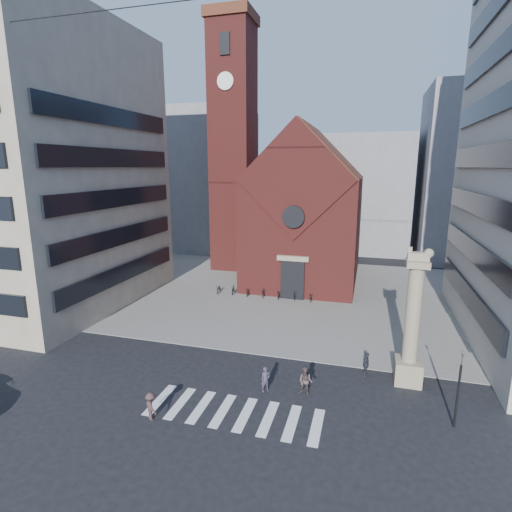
# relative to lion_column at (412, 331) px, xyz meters

# --- Properties ---
(ground) EXTENTS (120.00, 120.00, 0.00)m
(ground) POSITION_rel_lion_column_xyz_m (-10.01, -3.00, -3.46)
(ground) COLOR black
(ground) RESTS_ON ground
(piazza) EXTENTS (46.00, 30.00, 0.05)m
(piazza) POSITION_rel_lion_column_xyz_m (-10.01, 16.00, -3.43)
(piazza) COLOR gray
(piazza) RESTS_ON ground
(zebra_crossing) EXTENTS (10.20, 3.20, 0.01)m
(zebra_crossing) POSITION_rel_lion_column_xyz_m (-9.46, -6.00, -3.45)
(zebra_crossing) COLOR white
(zebra_crossing) RESTS_ON ground
(church) EXTENTS (12.00, 16.65, 18.00)m
(church) POSITION_rel_lion_column_xyz_m (-10.01, 22.04, 4.53)
(church) COLOR maroon
(church) RESTS_ON ground
(campanile) EXTENTS (5.50, 5.50, 31.20)m
(campanile) POSITION_rel_lion_column_xyz_m (-20.01, 25.00, 12.28)
(campanile) COLOR maroon
(campanile) RESTS_ON ground
(building_left) EXTENTS (18.00, 20.00, 26.00)m
(building_left) POSITION_rel_lion_column_xyz_m (-34.01, 7.00, 9.54)
(building_left) COLOR tan
(building_left) RESTS_ON ground
(bg_block_left) EXTENTS (16.00, 14.00, 22.00)m
(bg_block_left) POSITION_rel_lion_column_xyz_m (-30.01, 37.00, 7.54)
(bg_block_left) COLOR gray
(bg_block_left) RESTS_ON ground
(bg_block_mid) EXTENTS (14.00, 12.00, 18.00)m
(bg_block_mid) POSITION_rel_lion_column_xyz_m (-4.01, 42.00, 5.54)
(bg_block_mid) COLOR gray
(bg_block_mid) RESTS_ON ground
(bg_block_right) EXTENTS (16.00, 14.00, 24.00)m
(bg_block_right) POSITION_rel_lion_column_xyz_m (11.99, 39.00, 8.54)
(bg_block_right) COLOR gray
(bg_block_right) RESTS_ON ground
(lion_column) EXTENTS (1.63, 1.60, 8.68)m
(lion_column) POSITION_rel_lion_column_xyz_m (0.00, 0.00, 0.00)
(lion_column) COLOR gray
(lion_column) RESTS_ON ground
(traffic_light) EXTENTS (0.13, 0.16, 4.30)m
(traffic_light) POSITION_rel_lion_column_xyz_m (1.99, -4.00, -1.17)
(traffic_light) COLOR black
(traffic_light) RESTS_ON ground
(pedestrian_0) EXTENTS (0.68, 0.65, 1.57)m
(pedestrian_0) POSITION_rel_lion_column_xyz_m (-8.32, -3.42, -2.67)
(pedestrian_0) COLOR #3B3347
(pedestrian_0) RESTS_ON ground
(pedestrian_1) EXTENTS (0.96, 0.81, 1.75)m
(pedestrian_1) POSITION_rel_lion_column_xyz_m (-5.95, -3.18, -2.58)
(pedestrian_1) COLOR #4D403D
(pedestrian_1) RESTS_ON ground
(pedestrian_2) EXTENTS (0.58, 1.04, 1.67)m
(pedestrian_2) POSITION_rel_lion_column_xyz_m (-2.54, 0.00, -2.62)
(pedestrian_2) COLOR #2B2B34
(pedestrian_2) RESTS_ON ground
(pedestrian_3) EXTENTS (1.16, 1.06, 1.56)m
(pedestrian_3) POSITION_rel_lion_column_xyz_m (-13.51, -7.78, -2.68)
(pedestrian_3) COLOR #422C2C
(pedestrian_3) RESTS_ON ground
(scooter_0) EXTENTS (0.84, 1.72, 0.87)m
(scooter_0) POSITION_rel_lion_column_xyz_m (-17.99, 13.76, -2.97)
(scooter_0) COLOR black
(scooter_0) RESTS_ON piazza
(scooter_1) EXTENTS (0.71, 1.65, 0.96)m
(scooter_1) POSITION_rel_lion_column_xyz_m (-16.35, 13.76, -2.93)
(scooter_1) COLOR black
(scooter_1) RESTS_ON piazza
(scooter_2) EXTENTS (0.84, 1.72, 0.87)m
(scooter_2) POSITION_rel_lion_column_xyz_m (-14.70, 13.76, -2.97)
(scooter_2) COLOR black
(scooter_2) RESTS_ON piazza
(scooter_3) EXTENTS (0.71, 1.65, 0.96)m
(scooter_3) POSITION_rel_lion_column_xyz_m (-13.06, 13.76, -2.93)
(scooter_3) COLOR black
(scooter_3) RESTS_ON piazza
(scooter_4) EXTENTS (0.84, 1.72, 0.87)m
(scooter_4) POSITION_rel_lion_column_xyz_m (-11.41, 13.76, -2.97)
(scooter_4) COLOR black
(scooter_4) RESTS_ON piazza
(scooter_5) EXTENTS (0.71, 1.65, 0.96)m
(scooter_5) POSITION_rel_lion_column_xyz_m (-9.76, 13.76, -2.93)
(scooter_5) COLOR black
(scooter_5) RESTS_ON piazza
(scooter_6) EXTENTS (0.84, 1.72, 0.87)m
(scooter_6) POSITION_rel_lion_column_xyz_m (-8.12, 13.76, -2.97)
(scooter_6) COLOR black
(scooter_6) RESTS_ON piazza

